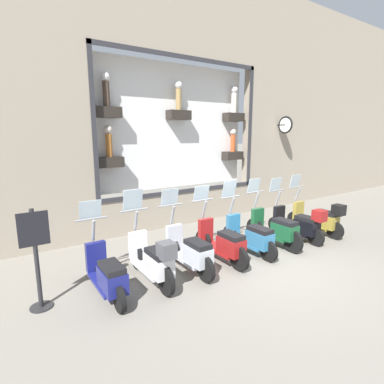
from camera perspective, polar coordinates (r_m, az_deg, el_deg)
ground_plane at (r=7.11m, az=13.87°, el=-12.71°), size 120.00×120.00×0.00m
building_facade at (r=9.37m, az=-2.15°, el=17.49°), size 1.23×36.00×7.64m
scooter_olive_0 at (r=9.25m, az=23.06°, el=-4.63°), size 1.80×0.61×1.62m
scooter_black_1 at (r=8.56m, az=19.86°, el=-5.71°), size 1.79×0.61×1.59m
scooter_green_2 at (r=7.95m, az=15.64°, el=-6.80°), size 1.81×0.60×1.64m
scooter_teal_3 at (r=7.34m, az=11.17°, el=-8.26°), size 1.80×0.61×1.67m
scooter_red_4 at (r=6.78m, az=5.85°, el=-9.62°), size 1.81×0.60×1.62m
scooter_silver_5 at (r=6.30m, az=-0.39°, el=-11.24°), size 1.80×0.60×1.63m
scooter_white_6 at (r=5.84m, az=-7.42°, el=-12.67°), size 1.81×0.61×1.71m
scooter_navy_7 at (r=5.62m, az=-15.86°, el=-14.84°), size 1.79×0.61×1.59m
shop_sign_post at (r=5.48m, az=-27.55°, el=-10.74°), size 0.36×0.45×1.69m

